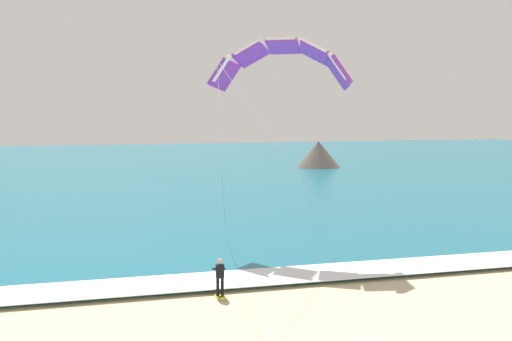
# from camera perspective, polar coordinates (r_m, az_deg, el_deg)

# --- Properties ---
(sea) EXTENTS (200.00, 120.00, 0.20)m
(sea) POSITION_cam_1_polar(r_m,az_deg,el_deg) (87.60, -9.35, 0.24)
(sea) COLOR #146075
(sea) RESTS_ON ground
(surf_foam) EXTENTS (200.00, 2.99, 0.04)m
(surf_foam) POSITION_cam_1_polar(r_m,az_deg,el_deg) (30.25, 2.69, -9.56)
(surf_foam) COLOR white
(surf_foam) RESTS_ON sea
(surfboard) EXTENTS (0.49, 1.41, 0.09)m
(surfboard) POSITION_cam_1_polar(r_m,az_deg,el_deg) (27.68, -3.31, -11.42)
(surfboard) COLOR yellow
(surfboard) RESTS_ON ground
(kitesurfer) EXTENTS (0.55, 0.53, 1.69)m
(kitesurfer) POSITION_cam_1_polar(r_m,az_deg,el_deg) (27.44, -3.33, -9.58)
(kitesurfer) COLOR black
(kitesurfer) RESTS_ON ground
(kite_primary) EXTENTS (9.19, 11.22, 11.14)m
(kite_primary) POSITION_cam_1_polar(r_m,az_deg,el_deg) (36.92, 2.35, 10.13)
(kite_primary) COLOR purple
(headland_right) EXTENTS (6.53, 7.08, 3.90)m
(headland_right) POSITION_cam_1_polar(r_m,az_deg,el_deg) (87.06, 5.77, 1.35)
(headland_right) COLOR #47423D
(headland_right) RESTS_ON ground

